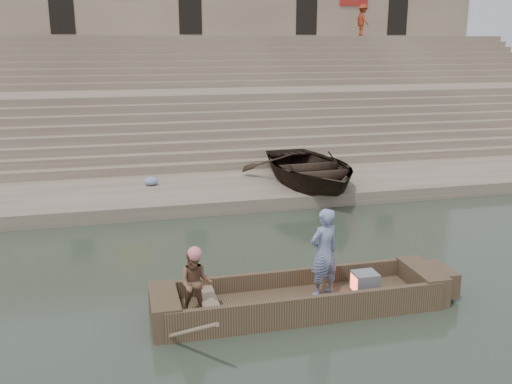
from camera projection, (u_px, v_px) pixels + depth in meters
name	position (u px, v px, depth m)	size (l,w,h in m)	color
ground	(446.00, 288.00, 11.59)	(120.00, 120.00, 0.00)	#2B3629
lower_landing	(315.00, 185.00, 19.03)	(32.00, 4.00, 0.40)	gray
mid_landing	(261.00, 120.00, 25.74)	(32.00, 3.00, 2.80)	gray
upper_landing	(231.00, 83.00, 31.99)	(32.00, 3.00, 5.20)	gray
ghat_steps	(252.00, 108.00, 27.22)	(32.00, 11.00, 5.20)	gray
building_wall	(217.00, 30.00, 34.95)	(32.00, 5.07, 11.20)	tan
main_rowboat	(300.00, 304.00, 10.61)	(5.00, 1.30, 0.22)	brown
rowboat_trim	(311.00, 294.00, 10.60)	(6.04, 2.63, 1.90)	brown
standing_man	(324.00, 253.00, 10.52)	(0.63, 0.42, 1.74)	navy
rowing_man	(196.00, 283.00, 9.81)	(0.60, 0.46, 1.23)	#21643A
television	(364.00, 282.00, 10.83)	(0.46, 0.42, 0.40)	slate
beached_rowboat	(310.00, 168.00, 18.26)	(3.69, 5.17, 1.07)	#2D2116
pedestrian	(363.00, 20.00, 33.15)	(1.19, 0.68, 1.84)	maroon
cloth_bundles	(267.00, 177.00, 18.69)	(6.40, 1.33, 0.26)	#3F5999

